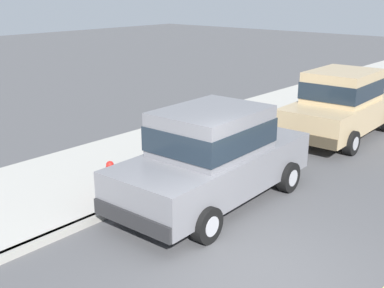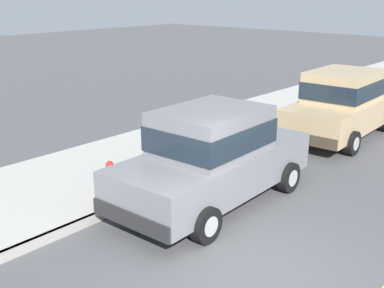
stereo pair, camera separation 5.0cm
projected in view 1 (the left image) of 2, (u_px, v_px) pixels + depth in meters
ground_plane at (254, 277)px, 7.16m from camera, size 80.00×80.00×0.00m
curb at (114, 210)px, 9.14m from camera, size 0.16×64.00×0.14m
sidewalk at (58, 186)px, 10.27m from camera, size 3.60×64.00×0.14m
car_grey_sedan at (213, 155)px, 9.39m from camera, size 2.14×4.65×1.92m
car_tan_sedan at (342, 103)px, 13.70m from camera, size 2.13×4.65×1.92m
dog_grey at (167, 141)px, 12.18m from camera, size 0.67×0.45×0.49m
fire_hydrant at (111, 180)px, 9.54m from camera, size 0.34×0.24×0.72m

